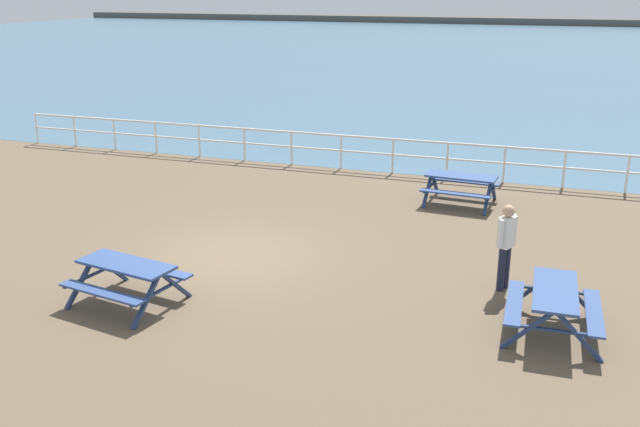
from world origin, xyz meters
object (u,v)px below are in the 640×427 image
object	(u,v)px
picnic_table_near_left	(554,300)
picnic_table_near_right	(127,273)
picnic_table_mid_centre	(461,182)
visitor	(506,242)

from	to	relation	value
picnic_table_near_left	picnic_table_near_right	bearing A→B (deg)	98.80
picnic_table_mid_centre	visitor	distance (m)	5.40
picnic_table_mid_centre	picnic_table_near_left	bearing A→B (deg)	-65.08
picnic_table_near_left	picnic_table_near_right	world-z (taller)	same
picnic_table_near_left	visitor	size ratio (longest dim) A/B	1.11
picnic_table_near_right	visitor	distance (m)	6.94
picnic_table_near_right	picnic_table_mid_centre	bearing A→B (deg)	69.04
picnic_table_mid_centre	visitor	xyz separation A→B (m)	(1.55, -5.16, 0.36)
picnic_table_near_left	picnic_table_near_right	distance (m)	7.37
picnic_table_near_right	visitor	bearing A→B (deg)	34.02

